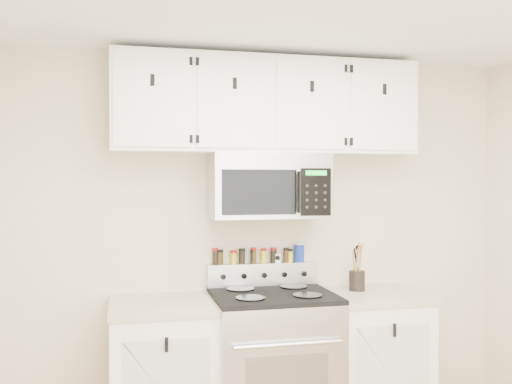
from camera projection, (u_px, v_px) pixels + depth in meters
back_wall at (261, 241)px, 3.91m from camera, size 3.50×0.01×2.50m
range at (273, 366)px, 3.61m from camera, size 0.76×0.65×1.10m
base_cabinet_left at (163, 377)px, 3.48m from camera, size 0.64×0.62×0.92m
base_cabinet_right at (372, 361)px, 3.79m from camera, size 0.64×0.62×0.92m
microwave at (268, 186)px, 3.72m from camera, size 0.76×0.44×0.42m
upper_cabinets at (267, 106)px, 3.73m from camera, size 2.00×0.35×0.62m
utensil_crock at (357, 279)px, 3.84m from camera, size 0.11×0.11×0.31m
kitchen_timer at (277, 258)px, 3.90m from camera, size 0.06×0.06×0.06m
salt_canister at (299, 252)px, 3.94m from camera, size 0.07×0.07×0.13m
spice_jar_0 at (215, 256)px, 3.81m from camera, size 0.04×0.04×0.11m
spice_jar_1 at (220, 257)px, 3.81m from camera, size 0.04×0.04×0.10m
spice_jar_2 at (234, 257)px, 3.83m from camera, size 0.04×0.04×0.09m
spice_jar_3 at (242, 256)px, 3.85m from camera, size 0.04×0.04×0.10m
spice_jar_4 at (253, 256)px, 3.86m from camera, size 0.04×0.04×0.09m
spice_jar_5 at (254, 255)px, 3.86m from camera, size 0.04×0.04×0.11m
spice_jar_6 at (264, 256)px, 3.88m from camera, size 0.04×0.04×0.10m
spice_jar_7 at (274, 255)px, 3.90m from camera, size 0.04×0.04×0.10m
spice_jar_8 at (286, 255)px, 3.92m from camera, size 0.04×0.04×0.10m
spice_jar_9 at (290, 255)px, 3.92m from camera, size 0.04×0.04×0.09m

